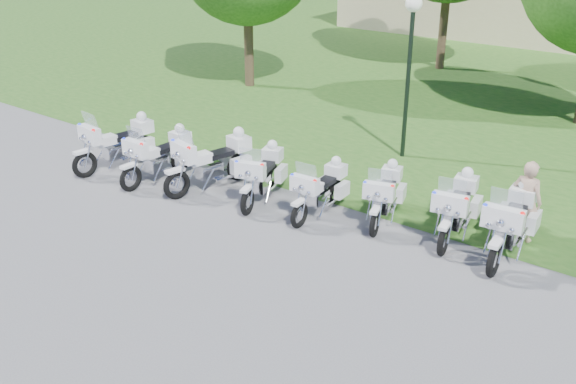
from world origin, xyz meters
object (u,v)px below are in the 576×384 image
Objects in this scene: motorcycle_1 at (160,155)px; motorcycle_5 at (385,194)px; motorcycle_2 at (213,160)px; lamp_post at (411,38)px; motorcycle_4 at (321,189)px; motorcycle_7 at (511,221)px; bystander_a at (526,201)px; motorcycle_0 at (119,142)px; motorcycle_3 at (262,174)px; motorcycle_6 at (457,207)px.

motorcycle_1 is 1.12× the size of motorcycle_5.
lamp_post is at bearing -107.19° from motorcycle_2.
motorcycle_5 is (1.31, 0.61, 0.01)m from motorcycle_4.
motorcycle_5 is 2.78m from motorcycle_7.
motorcycle_4 is at bearing 25.89° from bystander_a.
motorcycle_0 is 6.00m from motorcycle_4.
motorcycle_5 is at bearing 177.32° from motorcycle_3.
motorcycle_7 is 6.26m from lamp_post.
motorcycle_6 is at bearing -166.98° from motorcycle_4.
motorcycle_5 is at bearing -161.42° from motorcycle_0.
lamp_post is (-4.33, 3.69, 2.59)m from motorcycle_7.
motorcycle_0 is 1.19× the size of motorcycle_5.
bystander_a is (7.07, 1.88, 0.16)m from motorcycle_2.
motorcycle_4 is (2.96, 0.39, -0.12)m from motorcycle_2.
bystander_a reaches higher than motorcycle_0.
motorcycle_1 is at bearing 21.00° from bystander_a.
motorcycle_4 is 4.38m from bystander_a.
bystander_a is at bearing -164.81° from motorcycle_1.
motorcycle_4 is 1.44m from motorcycle_5.
lamp_post is (2.71, 4.82, 2.58)m from motorcycle_2.
motorcycle_6 is 1.19m from motorcycle_7.
motorcycle_6 is at bearing -162.06° from motorcycle_0.
motorcycle_4 is at bearing -160.39° from motorcycle_2.
motorcycle_7 is at bearing -172.82° from motorcycle_4.
motorcycle_1 is at bearing -128.57° from lamp_post.
motorcycle_2 is 1.09× the size of motorcycle_6.
motorcycle_2 reaches higher than motorcycle_3.
lamp_post is at bearing -130.02° from motorcycle_0.
motorcycle_0 reaches higher than motorcycle_4.
motorcycle_0 is 4.43m from motorcycle_3.
lamp_post reaches higher than motorcycle_2.
lamp_post is (5.69, 5.33, 2.60)m from motorcycle_0.
motorcycle_6 is 0.92× the size of motorcycle_7.
motorcycle_3 is 1.03× the size of motorcycle_4.
bystander_a reaches higher than motorcycle_7.
motorcycle_0 is at bearing 0.98° from motorcycle_6.
motorcycle_1 is 0.93× the size of motorcycle_2.
motorcycle_5 is 4.93m from lamp_post.
lamp_post is (-3.15, 3.60, 2.64)m from motorcycle_6.
motorcycle_1 reaches higher than motorcycle_6.
motorcycle_3 is at bearing 4.26° from motorcycle_7.
motorcycle_5 is 0.83× the size of motorcycle_7.
motorcycle_2 is at bearing 20.81° from bystander_a.
motorcycle_2 is 1.41m from motorcycle_3.
bystander_a is (10.04, 2.39, 0.18)m from motorcycle_0.
motorcycle_7 is (4.09, 0.74, 0.11)m from motorcycle_4.
motorcycle_1 is 1.10× the size of motorcycle_4.
motorcycle_6 is (5.86, 1.23, -0.06)m from motorcycle_2.
motorcycle_0 is 10.15m from motorcycle_7.
motorcycle_6 reaches higher than motorcycle_3.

